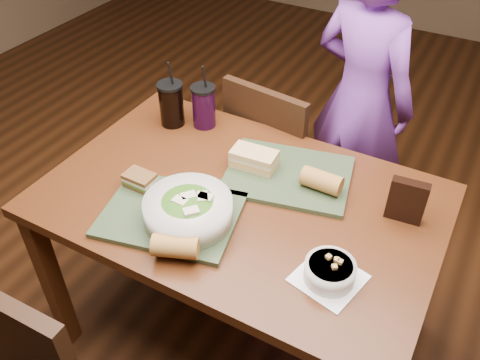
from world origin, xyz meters
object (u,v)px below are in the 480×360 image
object	(u,v)px
diner	(361,99)
tray_far	(288,175)
sandwich_near	(140,180)
sandwich_far	(254,159)
cup_berry	(204,106)
cup_cola	(171,104)
chair_far	(272,159)
tray_near	(171,214)
baguette_far	(322,181)
chip_bag	(407,201)
soup_bowl	(330,271)
dining_table	(240,216)
baguette_near	(175,246)
salad_bowl	(188,209)

from	to	relation	value
diner	tray_far	world-z (taller)	diner
sandwich_near	sandwich_far	distance (m)	0.40
sandwich_far	cup_berry	distance (m)	0.35
tray_far	cup_cola	bearing A→B (deg)	170.69
chair_far	cup_cola	world-z (taller)	cup_cola
tray_near	sandwich_near	xyz separation A→B (m)	(-0.16, 0.06, 0.03)
diner	tray_near	distance (m)	1.11
baguette_far	chip_bag	distance (m)	0.27
sandwich_far	soup_bowl	bearing A→B (deg)	-38.93
chair_far	soup_bowl	distance (m)	0.94
baguette_far	cup_berry	world-z (taller)	cup_berry
diner	tray_far	xyz separation A→B (m)	(-0.03, -0.72, 0.06)
tray_near	sandwich_far	distance (m)	0.36
chair_far	baguette_far	distance (m)	0.62
tray_far	diner	bearing A→B (deg)	87.70
soup_bowl	cup_berry	xyz separation A→B (m)	(-0.72, 0.49, 0.05)
dining_table	chair_far	size ratio (longest dim) A/B	1.46
dining_table	diner	bearing A→B (deg)	81.88
dining_table	baguette_near	size ratio (longest dim) A/B	9.82
sandwich_near	cup_berry	bearing A→B (deg)	93.08
chair_far	baguette_far	xyz separation A→B (m)	(0.36, -0.39, 0.31)
chair_far	soup_bowl	xyz separation A→B (m)	(0.52, -0.72, 0.29)
salad_bowl	baguette_far	world-z (taller)	salad_bowl
chair_far	sandwich_near	size ratio (longest dim) A/B	8.67
cup_cola	chip_bag	bearing A→B (deg)	-6.06
dining_table	soup_bowl	size ratio (longest dim) A/B	6.26
diner	sandwich_far	distance (m)	0.76
chair_far	diner	world-z (taller)	diner
soup_bowl	tray_near	bearing A→B (deg)	-179.38
salad_bowl	chip_bag	distance (m)	0.67
tray_near	cup_cola	world-z (taller)	cup_cola
soup_bowl	baguette_far	xyz separation A→B (m)	(-0.16, 0.33, 0.02)
cup_berry	soup_bowl	bearing A→B (deg)	-34.55
baguette_near	sandwich_far	bearing A→B (deg)	89.68
sandwich_near	cup_berry	distance (m)	0.44
sandwich_near	baguette_near	distance (m)	0.34
chair_far	baguette_near	distance (m)	0.93
tray_near	cup_berry	world-z (taller)	cup_berry
chair_far	salad_bowl	size ratio (longest dim) A/B	3.27
tray_far	salad_bowl	xyz separation A→B (m)	(-0.17, -0.36, 0.05)
cup_berry	baguette_near	bearing A→B (deg)	-64.54
salad_bowl	cup_berry	world-z (taller)	cup_berry
diner	soup_bowl	world-z (taller)	diner
soup_bowl	baguette_near	bearing A→B (deg)	-160.90
chip_bag	tray_near	bearing A→B (deg)	-157.19
soup_bowl	baguette_far	size ratio (longest dim) A/B	1.55
tray_near	baguette_near	size ratio (longest dim) A/B	3.17
chair_far	chip_bag	xyz separation A→B (m)	(0.64, -0.38, 0.33)
baguette_far	soup_bowl	bearing A→B (deg)	-64.26
dining_table	chip_bag	bearing A→B (deg)	17.36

